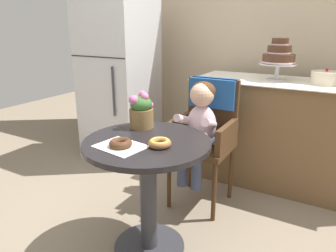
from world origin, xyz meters
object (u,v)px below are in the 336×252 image
cafe_table (148,174)px  wicker_chair (208,121)px  seated_child (200,122)px  round_layer_cake (326,78)px  donut_mid (121,143)px  refrigerator (119,76)px  tiered_cake_stand (279,56)px  flower_vase (141,110)px  donut_front (160,143)px

cafe_table → wicker_chair: wicker_chair is taller
seated_child → round_layer_cake: bearing=44.6°
donut_mid → refrigerator: size_ratio=0.07×
donut_mid → tiered_cake_stand: (0.49, 1.45, 0.35)m
donut_mid → flower_vase: size_ratio=0.54×
cafe_table → round_layer_cake: (0.79, 1.30, 0.44)m
donut_front → refrigerator: size_ratio=0.07×
seated_child → flower_vase: size_ratio=3.17×
round_layer_cake → donut_front: bearing=-116.7°
round_layer_cake → donut_mid: bearing=-120.4°
seated_child → refrigerator: size_ratio=0.43×
cafe_table → tiered_cake_stand: 1.49m
flower_vase → round_layer_cake: size_ratio=1.07×
wicker_chair → refrigerator: 1.19m
seated_child → donut_mid: seated_child is taller
cafe_table → seated_child: 0.61m
donut_front → tiered_cake_stand: bearing=76.8°
wicker_chair → round_layer_cake: (0.73, 0.56, 0.31)m
donut_mid → flower_vase: flower_vase is taller
donut_mid → round_layer_cake: round_layer_cake is taller
wicker_chair → donut_front: size_ratio=7.75×
cafe_table → round_layer_cake: size_ratio=3.35×
cafe_table → wicker_chair: 0.76m
seated_child → flower_vase: seated_child is taller
cafe_table → wicker_chair: size_ratio=0.75×
flower_vase → refrigerator: refrigerator is taller
cafe_table → refrigerator: refrigerator is taller
refrigerator → seated_child: bearing=-24.8°
donut_mid → flower_vase: 0.36m
donut_front → round_layer_cake: 1.52m
cafe_table → refrigerator: 1.56m
flower_vase → tiered_cake_stand: (0.58, 1.12, 0.27)m
donut_front → tiered_cake_stand: size_ratio=0.36×
seated_child → donut_mid: 0.75m
wicker_chair → donut_front: bearing=-85.1°
tiered_cake_stand → round_layer_cake: size_ratio=1.57×
donut_front → donut_mid: bearing=-148.3°
flower_vase → wicker_chair: bearing=68.8°
round_layer_cake → refrigerator: (-1.84, -0.20, -0.10)m
cafe_table → flower_vase: bearing=131.4°
refrigerator → round_layer_cake: bearing=6.3°
wicker_chair → donut_mid: size_ratio=7.73×
donut_mid → refrigerator: bearing=128.1°
seated_child → refrigerator: (-1.11, 0.51, 0.17)m
donut_mid → refrigerator: 1.60m
wicker_chair → flower_vase: wicker_chair is taller
wicker_chair → refrigerator: (-1.11, 0.36, 0.21)m
flower_vase → round_layer_cake: 1.47m
wicker_chair → seated_child: seated_child is taller
seated_child → refrigerator: 1.24m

